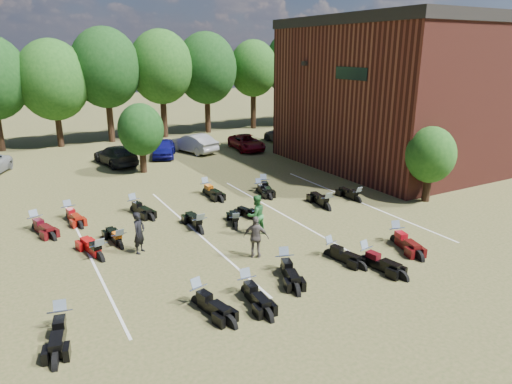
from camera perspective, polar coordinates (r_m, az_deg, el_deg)
ground at (r=21.07m, az=3.35°, el=-6.28°), size 160.00×160.00×0.00m
car_3 at (r=36.63m, az=-17.12°, el=4.42°), size 2.86×5.30×1.46m
car_4 at (r=38.34m, az=-11.44°, el=5.38°), size 3.19×4.56×1.44m
car_5 at (r=39.70m, az=-7.83°, el=6.07°), size 3.02×5.09×1.58m
car_6 at (r=40.37m, az=-1.20°, el=6.22°), size 2.76×4.96×1.31m
car_7 at (r=43.42m, az=3.61°, el=7.14°), size 2.30×5.38×1.55m
person_black at (r=20.29m, az=-14.40°, el=-4.94°), size 0.80×0.78×1.85m
person_green at (r=21.58m, az=0.02°, el=-2.89°), size 0.99×0.80×1.94m
person_grey at (r=19.22m, az=0.01°, el=-5.66°), size 1.12×1.03×1.84m
motorcycle_0 at (r=16.21m, az=-23.02°, el=-15.55°), size 1.29×2.54×1.36m
motorcycle_1 at (r=16.39m, az=-7.19°, el=-13.76°), size 1.30×2.52×1.34m
motorcycle_2 at (r=16.87m, az=-1.20°, el=-12.65°), size 0.92×2.45×1.34m
motorcycle_3 at (r=18.49m, az=3.54°, el=-9.82°), size 1.49×2.57×1.37m
motorcycle_4 at (r=19.96m, az=9.23°, el=-7.90°), size 1.15×2.32×1.24m
motorcycle_5 at (r=19.60m, az=13.45°, el=-8.65°), size 1.16×2.52×1.35m
motorcycle_6 at (r=21.97m, az=17.02°, el=-6.04°), size 1.41×2.65×1.41m
motorcycle_7 at (r=20.46m, az=-18.88°, el=-8.01°), size 1.28×2.57×1.37m
motorcycle_8 at (r=21.40m, az=-16.59°, el=-6.63°), size 0.92×2.30×1.25m
motorcycle_9 at (r=22.28m, az=-6.97°, el=-5.04°), size 0.89×2.52×1.39m
motorcycle_10 at (r=23.63m, az=0.10°, el=-3.57°), size 1.12×2.12×1.13m
motorcycle_11 at (r=22.64m, az=-2.54°, el=-4.54°), size 1.32×2.20×1.17m
motorcycle_12 at (r=25.53m, az=8.87°, el=-2.17°), size 1.18×2.62×1.41m
motorcycle_13 at (r=27.17m, az=12.54°, el=-1.17°), size 0.75×2.27×1.26m
motorcycle_14 at (r=24.91m, az=-25.74°, el=-4.25°), size 1.51×2.59×1.38m
motorcycle_15 at (r=25.89m, az=-22.28°, el=-3.02°), size 1.14×2.48×1.33m
motorcycle_16 at (r=25.79m, az=-14.96°, el=-2.36°), size 1.33×2.58×1.37m
motorcycle_17 at (r=28.13m, az=-6.26°, el=-0.21°), size 0.97×2.56×1.40m
motorcycle_19 at (r=28.73m, az=0.95°, el=0.26°), size 1.53×2.60×1.38m
motorcycle_20 at (r=28.29m, az=0.35°, el=-0.01°), size 0.84×2.18×1.19m
brick_building at (r=41.23m, az=23.38°, el=11.67°), size 25.40×15.20×10.70m
tree_line at (r=46.25m, az=-17.91°, el=13.90°), size 56.00×6.00×9.79m
young_tree_near_building at (r=27.73m, az=20.98°, el=4.36°), size 2.80×2.80×4.16m
young_tree_midfield at (r=33.26m, az=-14.20°, el=7.57°), size 3.20×3.20×4.70m
parking_lines at (r=22.28m, az=-7.40°, el=-5.04°), size 20.10×14.00×0.01m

